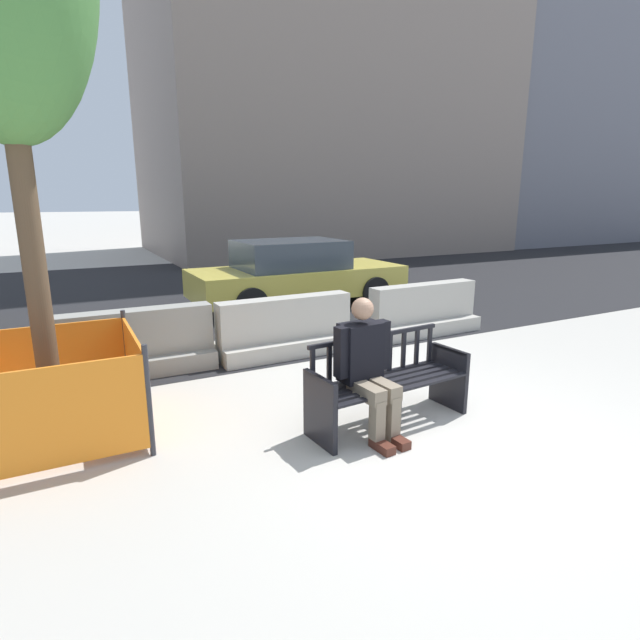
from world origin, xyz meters
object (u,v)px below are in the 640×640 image
object	(u,v)px
jersey_barrier_left	(134,348)
construction_fence	(51,388)
seated_person	(367,365)
car_taxi_near	(296,274)
street_bench	(388,385)
jersey_barrier_right	(423,313)
jersey_barrier_centre	(286,331)

from	to	relation	value
jersey_barrier_left	construction_fence	bearing A→B (deg)	-120.46
seated_person	car_taxi_near	bearing A→B (deg)	71.61
jersey_barrier_left	car_taxi_near	xyz separation A→B (m)	(3.60, 2.84, 0.35)
seated_person	car_taxi_near	world-z (taller)	car_taxi_near
jersey_barrier_left	car_taxi_near	distance (m)	4.60
street_bench	jersey_barrier_right	world-z (taller)	street_bench
street_bench	jersey_barrier_right	bearing A→B (deg)	45.74
seated_person	jersey_barrier_right	bearing A→B (deg)	43.27
jersey_barrier_right	car_taxi_near	xyz separation A→B (m)	(-0.96, 2.97, 0.35)
jersey_barrier_centre	jersey_barrier_right	size ratio (longest dim) A/B	1.00
seated_person	jersey_barrier_centre	bearing A→B (deg)	82.85
seated_person	jersey_barrier_right	distance (m)	3.92
seated_person	construction_fence	size ratio (longest dim) A/B	0.85
jersey_barrier_right	construction_fence	distance (m)	5.68
jersey_barrier_right	car_taxi_near	size ratio (longest dim) A/B	0.46
jersey_barrier_left	jersey_barrier_right	xyz separation A→B (m)	(4.57, -0.13, 0.00)
jersey_barrier_centre	jersey_barrier_right	world-z (taller)	same
jersey_barrier_centre	car_taxi_near	world-z (taller)	car_taxi_near
seated_person	jersey_barrier_right	size ratio (longest dim) A/B	0.65
street_bench	car_taxi_near	xyz separation A→B (m)	(1.56, 5.56, 0.29)
jersey_barrier_left	construction_fence	xyz separation A→B (m)	(-0.92, -1.57, 0.17)
jersey_barrier_centre	construction_fence	world-z (taller)	construction_fence
jersey_barrier_centre	jersey_barrier_left	xyz separation A→B (m)	(-2.06, 0.14, 0.00)
jersey_barrier_right	jersey_barrier_left	bearing A→B (deg)	178.37
jersey_barrier_centre	jersey_barrier_right	xyz separation A→B (m)	(2.51, 0.01, 0.00)
seated_person	car_taxi_near	distance (m)	5.95
jersey_barrier_left	construction_fence	distance (m)	1.82
construction_fence	car_taxi_near	xyz separation A→B (m)	(4.52, 4.41, 0.18)
jersey_barrier_centre	jersey_barrier_left	world-z (taller)	same
seated_person	construction_fence	world-z (taller)	seated_person
street_bench	car_taxi_near	world-z (taller)	car_taxi_near
seated_person	jersey_barrier_right	xyz separation A→B (m)	(2.84, 2.67, -0.35)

